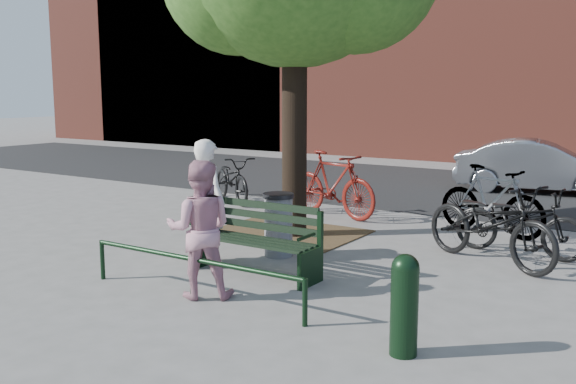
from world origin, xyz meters
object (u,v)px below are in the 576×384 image
Objects in this scene: park_bench at (258,238)px; person_left at (208,201)px; bollard at (404,301)px; litter_bin at (278,224)px; parked_car at (539,166)px; bicycle_c at (491,223)px; person_right at (200,229)px.

park_bench is 0.98m from person_left.
person_left is 1.83× the size of bollard.
litter_bin is at bearing -115.88° from person_left.
bollard is 10.41m from parked_car.
person_right is at bearing 168.29° from bicycle_c.
park_bench is 1.17m from person_right.
bicycle_c is (3.28, 2.05, -0.29)m from person_left.
litter_bin is (-0.28, 2.02, -0.33)m from person_right.
litter_bin is (0.62, 0.82, -0.39)m from person_left.
parked_car is at bearing 31.42° from bicycle_c.
person_left is 1.08× the size of person_right.
park_bench is 3.19m from bicycle_c.
person_left reaches higher than bollard.
park_bench is at bearing -72.33° from litter_bin.
person_right is 1.74× the size of litter_bin.
bollard reaches higher than litter_bin.
bollard is at bearing -28.10° from park_bench.
bicycle_c is (2.38, 2.12, 0.09)m from park_bench.
bicycle_c is (2.38, 3.25, -0.23)m from person_right.
parked_car reaches higher than litter_bin.
person_left reaches higher than litter_bin.
park_bench is 2.96m from bollard.
park_bench is at bearing -173.36° from person_left.
person_left reaches higher than bicycle_c.
parked_car is at bearing 80.16° from park_bench.
person_right is at bearing 174.17° from bollard.
bicycle_c is (-0.23, 3.52, 0.07)m from bollard.
park_bench is 0.93m from litter_bin.
person_left is at bearing 175.49° from park_bench.
bicycle_c is 6.89m from parked_car.
person_left is 1.10m from litter_bin.
person_left is at bearing 146.53° from bicycle_c.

